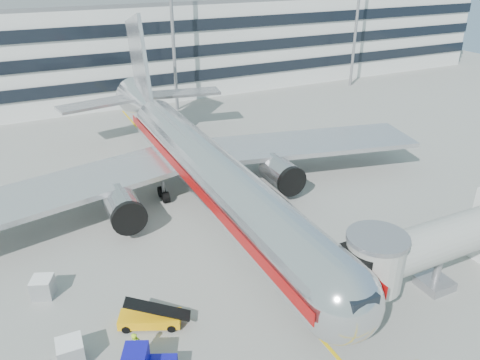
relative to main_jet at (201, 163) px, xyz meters
name	(u,v)px	position (x,y,z in m)	size (l,w,h in m)	color
ground	(258,266)	(0.00, -11.72, -4.23)	(180.00, 180.00, 0.00)	gray
lead_in_line	(209,210)	(0.00, -1.72, -4.23)	(0.25, 70.00, 0.01)	yellow
main_jet	(201,163)	(0.00, 0.00, 0.00)	(50.95, 48.70, 16.06)	silver
jet_bridge	(460,237)	(12.18, -19.72, -0.36)	(17.80, 4.50, 7.00)	silver
terminal	(100,47)	(0.00, 46.23, 3.57)	(150.00, 24.25, 15.60)	silver
light_mast_centre	(171,10)	(8.00, 30.28, 10.64)	(2.40, 1.20, 25.45)	gray
light_mast_east	(359,1)	(42.00, 30.28, 10.64)	(2.40, 1.20, 25.45)	gray
belt_loader	(150,318)	(-9.46, -14.29, -3.66)	(4.29, 3.01, 2.04)	#F3A60A
cargo_container_right	(43,287)	(-15.48, -8.02, -3.47)	(1.86, 1.86, 1.52)	#A8AAAF
cargo_container_front	(71,352)	(-14.59, -15.28, -3.43)	(1.56, 1.56, 1.61)	#A8AAAF
ramp_worker	(136,347)	(-11.00, -16.80, -3.23)	(0.73, 0.48, 2.01)	#B2E818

